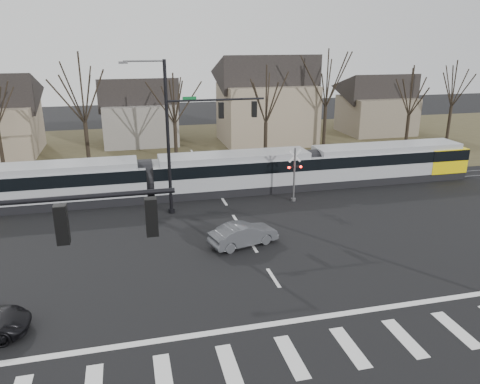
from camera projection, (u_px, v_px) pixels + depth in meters
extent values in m
plane|color=black|center=(287.00, 298.00, 21.62)|extent=(140.00, 140.00, 0.00)
cube|color=#38331E|center=(190.00, 148.00, 51.12)|extent=(140.00, 28.00, 0.01)
cube|color=silver|center=(164.00, 378.00, 16.57)|extent=(0.60, 2.60, 0.01)
cube|color=silver|center=(230.00, 367.00, 17.11)|extent=(0.60, 2.60, 0.01)
cube|color=silver|center=(292.00, 357.00, 17.66)|extent=(0.60, 2.60, 0.01)
cube|color=silver|center=(350.00, 347.00, 18.20)|extent=(0.60, 2.60, 0.01)
cube|color=silver|center=(405.00, 338.00, 18.75)|extent=(0.60, 2.60, 0.01)
cube|color=silver|center=(456.00, 330.00, 19.30)|extent=(0.60, 2.60, 0.01)
cube|color=silver|center=(301.00, 320.00, 19.96)|extent=(28.00, 0.35, 0.01)
cube|color=silver|center=(273.00, 278.00, 23.46)|extent=(0.18, 2.00, 0.01)
cube|color=silver|center=(252.00, 245.00, 27.15)|extent=(0.18, 2.00, 0.01)
cube|color=silver|center=(236.00, 220.00, 30.84)|extent=(0.18, 2.00, 0.01)
cube|color=silver|center=(224.00, 201.00, 34.52)|extent=(0.18, 2.00, 0.01)
cube|color=silver|center=(214.00, 185.00, 38.21)|extent=(0.18, 2.00, 0.01)
cube|color=silver|center=(205.00, 172.00, 41.90)|extent=(0.18, 2.00, 0.01)
cube|color=silver|center=(198.00, 161.00, 45.58)|extent=(0.18, 2.00, 0.01)
cube|color=silver|center=(192.00, 152.00, 49.27)|extent=(0.18, 2.00, 0.01)
cube|color=#59595E|center=(221.00, 196.00, 35.53)|extent=(90.00, 0.12, 0.06)
cube|color=#59595E|center=(217.00, 190.00, 36.82)|extent=(90.00, 0.12, 0.06)
cube|color=gray|center=(48.00, 185.00, 33.10)|extent=(13.58, 2.92, 3.05)
cube|color=black|center=(47.00, 177.00, 32.90)|extent=(13.60, 2.97, 0.89)
cube|color=gray|center=(235.00, 173.00, 36.19)|extent=(12.53, 2.92, 3.05)
cube|color=black|center=(235.00, 165.00, 35.99)|extent=(12.55, 2.97, 0.89)
cube|color=gray|center=(386.00, 162.00, 39.16)|extent=(13.58, 2.92, 3.05)
cube|color=black|center=(387.00, 155.00, 38.96)|extent=(13.60, 2.97, 0.89)
cube|color=yellow|center=(440.00, 158.00, 40.29)|extent=(3.34, 2.99, 2.04)
imported|color=#47494E|center=(243.00, 234.00, 27.00)|extent=(3.53, 4.77, 1.33)
cylinder|color=black|center=(45.00, 200.00, 11.71)|extent=(6.50, 0.14, 0.14)
cube|color=black|center=(62.00, 225.00, 12.01)|extent=(0.32, 0.32, 1.05)
sphere|color=#FF0C07|center=(60.00, 213.00, 11.90)|extent=(0.22, 0.22, 0.22)
cube|color=black|center=(151.00, 217.00, 12.52)|extent=(0.32, 0.32, 1.05)
sphere|color=#FF0C07|center=(151.00, 205.00, 12.42)|extent=(0.22, 0.22, 0.22)
cylinder|color=black|center=(168.00, 140.00, 30.63)|extent=(0.22, 0.22, 10.20)
cylinder|color=black|center=(172.00, 210.00, 32.18)|extent=(0.44, 0.44, 0.30)
cylinder|color=black|center=(216.00, 100.00, 30.59)|extent=(6.50, 0.14, 0.14)
cube|color=#0C5926|center=(189.00, 98.00, 30.14)|extent=(0.90, 0.03, 0.22)
cube|color=black|center=(221.00, 110.00, 30.88)|extent=(0.32, 0.32, 1.05)
sphere|color=#FF0C07|center=(221.00, 105.00, 30.78)|extent=(0.22, 0.22, 0.22)
cube|color=black|center=(254.00, 109.00, 31.40)|extent=(0.32, 0.32, 1.05)
sphere|color=#FF0C07|center=(254.00, 104.00, 31.29)|extent=(0.22, 0.22, 0.22)
cube|color=#59595B|center=(123.00, 63.00, 28.52)|extent=(0.55, 0.22, 0.14)
cylinder|color=#59595B|center=(294.00, 175.00, 33.93)|extent=(0.14, 0.14, 4.00)
cylinder|color=#59595B|center=(293.00, 199.00, 34.53)|extent=(0.36, 0.36, 0.20)
cube|color=silver|center=(295.00, 156.00, 33.49)|extent=(0.95, 0.04, 0.95)
cube|color=silver|center=(295.00, 156.00, 33.49)|extent=(0.95, 0.04, 0.95)
cube|color=black|center=(295.00, 167.00, 33.74)|extent=(1.00, 0.10, 0.12)
sphere|color=#FF0C07|center=(289.00, 168.00, 33.56)|extent=(0.18, 0.18, 0.18)
sphere|color=#FF0C07|center=(301.00, 167.00, 33.77)|extent=(0.18, 0.18, 0.18)
cube|color=slate|center=(140.00, 123.00, 52.96)|extent=(8.00, 7.00, 4.50)
cube|color=gray|center=(266.00, 114.00, 53.07)|extent=(10.00, 8.00, 6.50)
cube|color=#6A5E4E|center=(376.00, 115.00, 58.64)|extent=(8.00, 7.00, 4.50)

